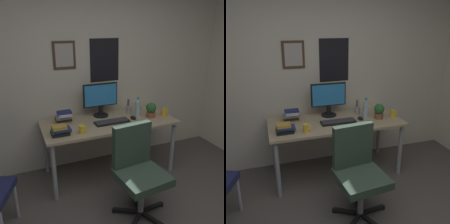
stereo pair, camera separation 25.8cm
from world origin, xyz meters
TOP-DOWN VIEW (x-y plane):
  - wall_back at (0.00, 2.15)m, footprint 4.40×0.10m
  - desk at (0.22, 1.70)m, footprint 1.65×0.74m
  - office_chair at (0.21, 0.90)m, footprint 0.56×0.57m
  - monitor at (0.19, 1.91)m, footprint 0.46×0.20m
  - keyboard at (0.24, 1.63)m, footprint 0.43×0.15m
  - computer_mouse at (0.54, 1.64)m, footprint 0.06×0.11m
  - water_bottle at (0.64, 1.72)m, footprint 0.07×0.07m
  - coffee_mug_near at (-0.19, 1.46)m, footprint 0.11×0.07m
  - coffee_mug_far at (0.97, 1.60)m, footprint 0.11×0.07m
  - potted_plant at (0.78, 1.61)m, footprint 0.13×0.13m
  - pen_cup at (0.58, 1.88)m, footprint 0.07×0.07m
  - book_stack_left at (-0.30, 1.88)m, footprint 0.20×0.17m
  - book_stack_right at (-0.42, 1.52)m, footprint 0.21×0.17m

SIDE VIEW (x-z plane):
  - office_chair at x=0.21m, z-range 0.05..1.00m
  - desk at x=0.22m, z-range 0.29..1.02m
  - keyboard at x=0.24m, z-range 0.73..0.76m
  - computer_mouse at x=0.54m, z-range 0.73..0.77m
  - coffee_mug_near at x=-0.19m, z-range 0.73..0.83m
  - coffee_mug_far at x=0.97m, z-range 0.73..0.83m
  - book_stack_right at x=-0.42m, z-range 0.73..0.84m
  - pen_cup at x=0.58m, z-range 0.69..0.89m
  - book_stack_left at x=-0.30m, z-range 0.73..0.86m
  - potted_plant at x=0.78m, z-range 0.74..0.93m
  - water_bottle at x=0.64m, z-range 0.71..0.96m
  - monitor at x=0.19m, z-range 0.75..1.19m
  - wall_back at x=0.00m, z-range 0.00..2.60m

